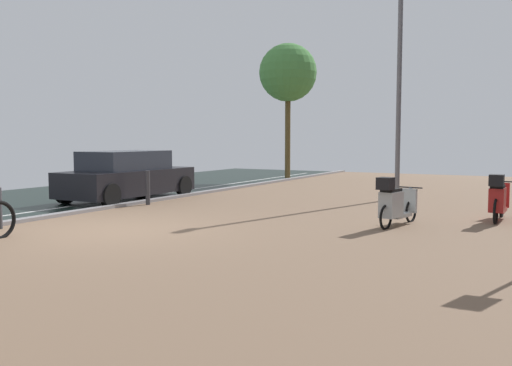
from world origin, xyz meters
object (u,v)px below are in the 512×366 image
Objects in this scene: street_tree at (288,73)px; bollard_far at (148,188)px; scooter_near at (394,204)px; lamp_post at (399,74)px; scooter_mid at (498,199)px; parked_car_near at (127,176)px.

street_tree is 10.72m from bollard_far.
scooter_near is 6.19m from lamp_post.
scooter_mid is 0.26× the size of lamp_post.
street_tree is at bearing 124.96° from scooter_near.
scooter_near is 8.22m from parked_car_near.
lamp_post reaches higher than scooter_near.
lamp_post is (-1.27, 5.17, 3.15)m from scooter_near.
scooter_near is at bearing -55.04° from street_tree.
scooter_mid is 0.30× the size of street_tree.
scooter_near reaches higher than bollard_far.
lamp_post is at bearing 29.72° from parked_car_near.
parked_car_near is (-8.12, 1.26, 0.21)m from scooter_near.
scooter_mid is 13.21m from street_tree.
scooter_near is 13.40m from street_tree.
scooter_near is 2.52m from scooter_mid.
street_tree is at bearing 136.35° from scooter_mid.
scooter_near is 6.82m from bollard_far.
parked_car_near reaches higher than bollard_far.
bollard_far is (0.53, -9.91, -4.04)m from street_tree.
scooter_mid is at bearing -43.65° from street_tree.
bollard_far is at bearing 175.29° from scooter_near.
parked_car_near reaches higher than scooter_near.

